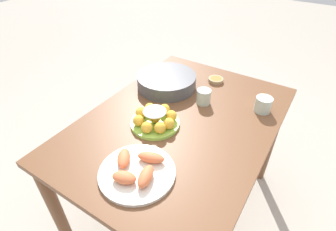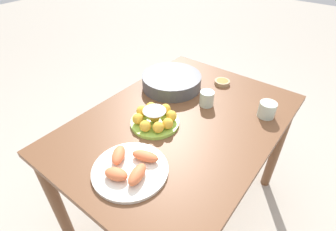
{
  "view_description": "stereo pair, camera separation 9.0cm",
  "coord_description": "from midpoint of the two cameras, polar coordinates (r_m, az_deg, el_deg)",
  "views": [
    {
      "loc": [
        -0.89,
        -0.49,
        1.55
      ],
      "look_at": [
        -0.05,
        0.04,
        0.79
      ],
      "focal_mm": 28.0,
      "sensor_mm": 36.0,
      "label": 1
    },
    {
      "loc": [
        -0.84,
        -0.57,
        1.55
      ],
      "look_at": [
        -0.05,
        0.04,
        0.79
      ],
      "focal_mm": 28.0,
      "sensor_mm": 36.0,
      "label": 2
    }
  ],
  "objects": [
    {
      "name": "serving_bowl",
      "position": [
        1.53,
        2.49,
        7.54
      ],
      "size": [
        0.34,
        0.34,
        0.08
      ],
      "color": "#4C4C51",
      "rests_on": "dining_table"
    },
    {
      "name": "cake_plate",
      "position": [
        1.25,
        -0.83,
        -0.7
      ],
      "size": [
        0.24,
        0.24,
        0.09
      ],
      "color": "#99CC4C",
      "rests_on": "dining_table"
    },
    {
      "name": "seafood_platter",
      "position": [
        1.05,
        -5.79,
        -11.37
      ],
      "size": [
        0.3,
        0.3,
        0.06
      ],
      "color": "silver",
      "rests_on": "dining_table"
    },
    {
      "name": "ground_plane",
      "position": [
        1.85,
        3.55,
        -19.49
      ],
      "size": [
        12.0,
        12.0,
        0.0
      ],
      "primitive_type": "plane",
      "color": "#B2A899"
    },
    {
      "name": "cup_far",
      "position": [
        1.39,
        10.27,
        3.62
      ],
      "size": [
        0.07,
        0.07,
        0.08
      ],
      "color": "beige",
      "rests_on": "dining_table"
    },
    {
      "name": "sauce_bowl",
      "position": [
        1.61,
        13.28,
        7.04
      ],
      "size": [
        0.09,
        0.09,
        0.02
      ],
      "color": "tan",
      "rests_on": "dining_table"
    },
    {
      "name": "dining_table",
      "position": [
        1.36,
        4.57,
        -4.66
      ],
      "size": [
        1.21,
        0.86,
        0.75
      ],
      "color": "brown",
      "rests_on": "ground_plane"
    },
    {
      "name": "cup_near",
      "position": [
        1.4,
        22.5,
        1.16
      ],
      "size": [
        0.08,
        0.08,
        0.08
      ],
      "color": "beige",
      "rests_on": "dining_table"
    }
  ]
}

